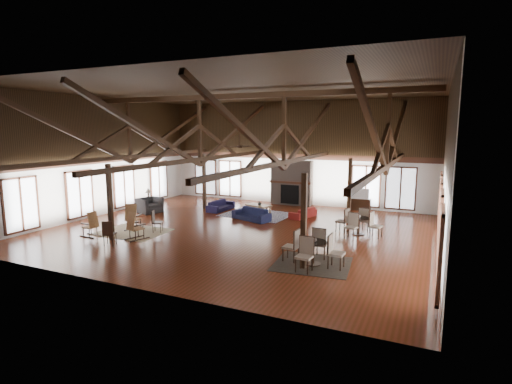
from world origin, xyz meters
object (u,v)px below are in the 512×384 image
at_px(sofa_navy_left, 221,205).
at_px(cafe_table_near, 313,248).
at_px(tv_console, 359,204).
at_px(cafe_table_far, 359,223).
at_px(armchair, 149,205).
at_px(sofa_navy_front, 251,214).
at_px(sofa_orange, 303,213).
at_px(coffee_table, 258,206).

height_order(sofa_navy_left, cafe_table_near, cafe_table_near).
bearing_deg(tv_console, cafe_table_far, -80.06).
bearing_deg(sofa_navy_left, cafe_table_near, -128.66).
bearing_deg(armchair, cafe_table_far, -73.01).
xyz_separation_m(sofa_navy_front, tv_console, (4.31, 4.74, 0.02)).
bearing_deg(armchair, sofa_orange, -57.08).
relative_size(sofa_navy_front, sofa_navy_left, 1.08).
bearing_deg(tv_console, coffee_table, -142.63).
relative_size(armchair, cafe_table_near, 0.56).
bearing_deg(sofa_orange, sofa_navy_front, -36.70).
height_order(sofa_orange, cafe_table_near, cafe_table_near).
relative_size(sofa_navy_front, cafe_table_far, 0.98).
bearing_deg(sofa_navy_left, coffee_table, -90.29).
bearing_deg(cafe_table_near, cafe_table_far, 81.50).
bearing_deg(sofa_navy_front, cafe_table_near, -29.44).
height_order(cafe_table_near, tv_console, cafe_table_near).
xyz_separation_m(sofa_navy_front, cafe_table_near, (4.59, -5.03, 0.25)).
distance_m(sofa_navy_left, armchair, 3.79).
distance_m(coffee_table, armchair, 5.83).
bearing_deg(cafe_table_near, tv_console, 91.61).
bearing_deg(sofa_orange, cafe_table_far, 70.26).
height_order(sofa_navy_front, cafe_table_far, cafe_table_far).
relative_size(coffee_table, cafe_table_far, 0.73).
xyz_separation_m(coffee_table, cafe_table_near, (4.79, -6.33, 0.09)).
distance_m(armchair, cafe_table_near, 11.21).
relative_size(cafe_table_near, cafe_table_far, 1.04).
height_order(sofa_orange, coffee_table, coffee_table).
relative_size(cafe_table_near, tv_console, 1.68).
height_order(sofa_navy_left, cafe_table_far, cafe_table_far).
bearing_deg(cafe_table_near, sofa_orange, 110.45).
bearing_deg(coffee_table, armchair, -142.04).
height_order(sofa_navy_front, sofa_orange, sofa_navy_front).
bearing_deg(sofa_navy_front, coffee_table, 117.05).
distance_m(sofa_navy_front, cafe_table_far, 5.29).
distance_m(sofa_navy_left, tv_console, 7.60).
bearing_deg(cafe_table_far, coffee_table, 160.80).
relative_size(sofa_navy_front, armchair, 1.68).
xyz_separation_m(sofa_orange, tv_console, (2.21, 3.12, 0.07)).
distance_m(sofa_navy_left, cafe_table_far, 8.06).
xyz_separation_m(coffee_table, tv_console, (4.52, 3.45, -0.14)).
distance_m(sofa_orange, cafe_table_near, 7.11).
relative_size(sofa_navy_left, sofa_orange, 1.10).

